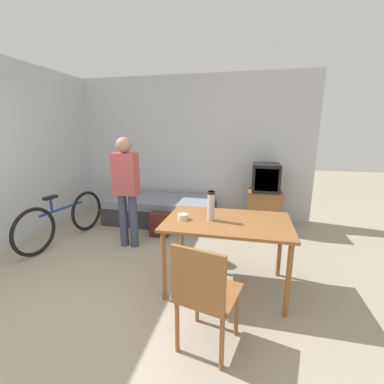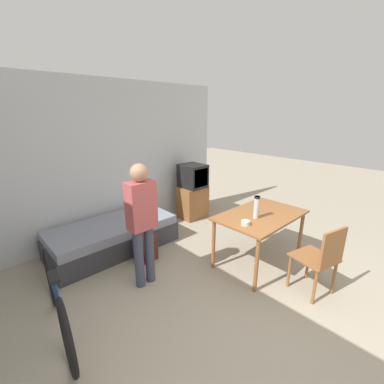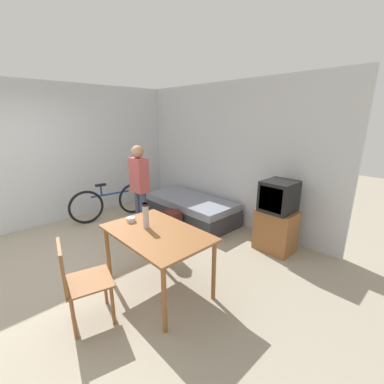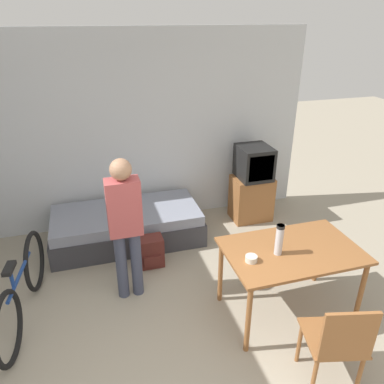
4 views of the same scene
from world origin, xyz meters
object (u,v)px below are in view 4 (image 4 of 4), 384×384
(daybed, at_px, (127,226))
(tv, at_px, (252,184))
(wooden_chair, at_px, (338,342))
(mate_bowl, at_px, (251,259))
(person_standing, at_px, (125,221))
(thermos_flask, at_px, (279,238))
(dining_table, at_px, (291,257))
(bicycle, at_px, (23,290))
(backpack, at_px, (151,252))

(daybed, distance_m, tv, 1.91)
(wooden_chair, distance_m, mate_bowl, 0.96)
(person_standing, bearing_deg, thermos_flask, -29.41)
(dining_table, distance_m, mate_bowl, 0.48)
(bicycle, bearing_deg, daybed, 44.63)
(person_standing, height_order, mate_bowl, person_standing)
(bicycle, bearing_deg, thermos_flask, -16.11)
(tv, bearing_deg, wooden_chair, -101.36)
(wooden_chair, bearing_deg, thermos_flask, 95.40)
(mate_bowl, bearing_deg, backpack, 120.06)
(daybed, distance_m, backpack, 0.67)
(daybed, relative_size, bicycle, 1.19)
(person_standing, bearing_deg, backpack, 55.99)
(bicycle, height_order, thermos_flask, thermos_flask)
(dining_table, bearing_deg, mate_bowl, -171.84)
(wooden_chair, bearing_deg, person_standing, 130.92)
(dining_table, relative_size, bicycle, 0.78)
(daybed, distance_m, bicycle, 1.66)
(person_standing, bearing_deg, dining_table, -25.70)
(tv, xyz_separation_m, bicycle, (-3.05, -1.27, -0.21))
(dining_table, bearing_deg, wooden_chair, -95.58)
(dining_table, relative_size, mate_bowl, 11.71)
(bicycle, bearing_deg, mate_bowl, -19.18)
(wooden_chair, distance_m, bicycle, 2.95)
(daybed, relative_size, tv, 1.74)
(tv, height_order, thermos_flask, tv)
(thermos_flask, height_order, mate_bowl, thermos_flask)
(dining_table, bearing_deg, thermos_flask, -171.13)
(daybed, xyz_separation_m, wooden_chair, (1.30, -2.74, 0.30))
(daybed, height_order, person_standing, person_standing)
(dining_table, distance_m, wooden_chair, 0.93)
(daybed, relative_size, mate_bowl, 17.84)
(dining_table, bearing_deg, daybed, 127.23)
(tv, height_order, person_standing, person_standing)
(daybed, bearing_deg, tv, 3.05)
(backpack, bearing_deg, person_standing, -124.01)
(person_standing, distance_m, backpack, 0.93)
(bicycle, bearing_deg, wooden_chair, -32.39)
(dining_table, height_order, wooden_chair, wooden_chair)
(person_standing, distance_m, mate_bowl, 1.31)
(daybed, relative_size, person_standing, 1.24)
(tv, bearing_deg, daybed, -176.95)
(backpack, bearing_deg, bicycle, -159.29)
(tv, height_order, dining_table, tv)
(daybed, bearing_deg, dining_table, -52.77)
(daybed, height_order, mate_bowl, mate_bowl)
(dining_table, xyz_separation_m, person_standing, (-1.50, 0.72, 0.24))
(wooden_chair, height_order, person_standing, person_standing)
(thermos_flask, height_order, backpack, thermos_flask)
(thermos_flask, bearing_deg, backpack, 129.96)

